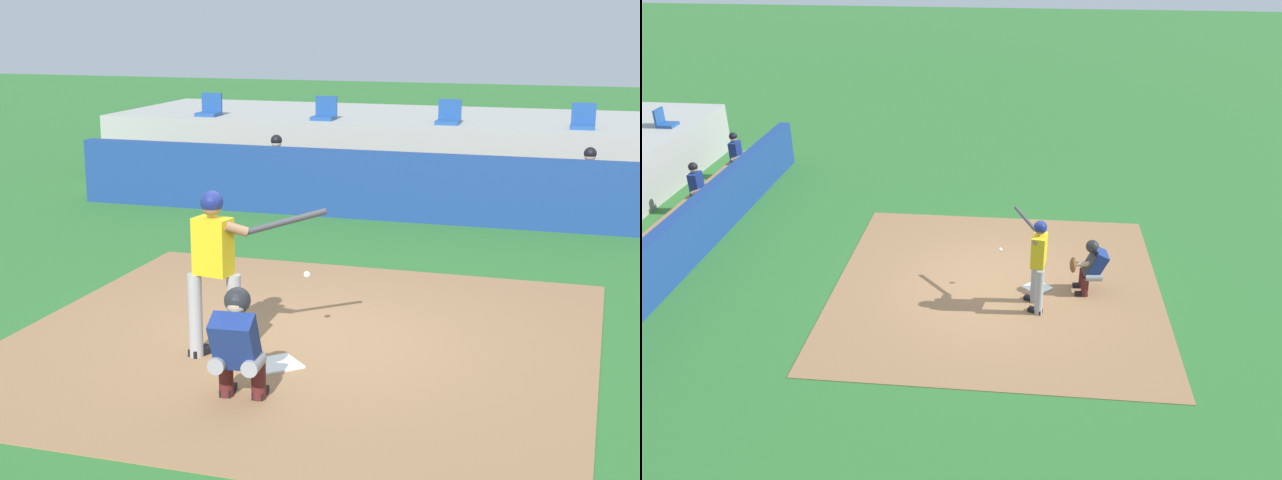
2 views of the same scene
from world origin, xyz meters
TOP-DOWN VIEW (x-y plane):
  - ground_plane at (0.00, 0.00)m, footprint 80.00×80.00m
  - dirt_infield at (0.00, 0.00)m, footprint 6.40×6.40m
  - home_plate at (0.00, -0.80)m, footprint 0.62×0.62m
  - batter_at_plate at (-0.67, -0.76)m, footprint 1.39×0.65m
  - catcher_crouched at (-0.03, -1.78)m, footprint 0.51×2.12m
  - dugout_wall at (0.00, 6.50)m, footprint 13.00×0.30m
  - dugout_bench at (0.00, 7.50)m, footprint 11.80×0.44m
  - dugout_player_0 at (-2.98, 7.34)m, footprint 0.49×0.70m
  - dugout_player_1 at (2.81, 7.34)m, footprint 0.49×0.70m
  - stands_platform at (0.00, 10.90)m, footprint 15.00×4.40m
  - stadium_seat_0 at (-5.20, 9.38)m, footprint 0.46×0.46m
  - stadium_seat_1 at (-2.60, 9.38)m, footprint 0.46×0.46m
  - stadium_seat_2 at (0.00, 9.38)m, footprint 0.46×0.46m
  - stadium_seat_3 at (2.60, 9.38)m, footprint 0.46×0.46m

SIDE VIEW (x-z plane):
  - ground_plane at x=0.00m, z-range 0.00..0.00m
  - dirt_infield at x=0.00m, z-range 0.00..0.01m
  - home_plate at x=0.00m, z-range 0.01..0.04m
  - dugout_bench at x=0.00m, z-range 0.00..0.45m
  - dugout_wall at x=0.00m, z-range 0.00..1.20m
  - catcher_crouched at x=-0.03m, z-range 0.05..1.17m
  - dugout_player_0 at x=-2.98m, z-range 0.02..1.32m
  - dugout_player_1 at x=2.81m, z-range 0.02..1.32m
  - stands_platform at x=0.00m, z-range 0.00..1.40m
  - batter_at_plate at x=-0.67m, z-range 0.13..1.94m
  - stadium_seat_0 at x=-5.20m, z-range 1.29..1.77m
  - stadium_seat_1 at x=-2.60m, z-range 1.29..1.77m
  - stadium_seat_2 at x=0.00m, z-range 1.29..1.77m
  - stadium_seat_3 at x=2.60m, z-range 1.29..1.77m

